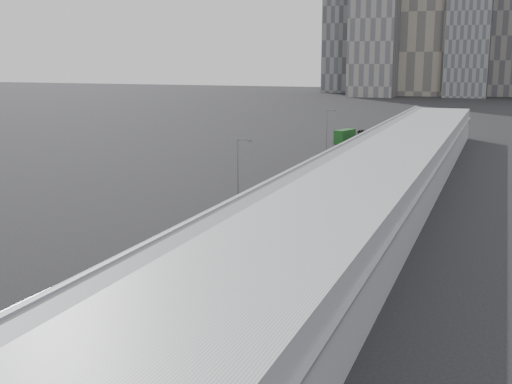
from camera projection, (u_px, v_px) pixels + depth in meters
The scene contains 21 objects.
sidewalk at pixel (344, 209), 77.85m from camera, with size 10.00×170.00×0.12m, color gray.
lane_line at pixel (263, 202), 81.56m from camera, with size 0.12×160.00×0.02m, color gold.
depot at pixel (378, 183), 75.75m from camera, with size 12.45×160.40×7.20m.
bus_0 at pixel (1, 360), 35.01m from camera, with size 3.24×13.90×4.04m.
bus_1 at pixel (142, 283), 47.65m from camera, with size 3.75×12.54×3.61m.
bus_2 at pixel (224, 236), 60.07m from camera, with size 2.86×12.86×3.75m.
bus_3 at pixel (280, 202), 74.85m from camera, with size 3.41×12.30×3.55m.
bus_4 at pixel (307, 180), 87.63m from camera, with size 3.06×13.09×3.80m.
bus_5 at pixel (332, 166), 99.17m from camera, with size 3.68×14.11×4.08m.
bus_6 at pixel (355, 153), 113.32m from camera, with size 3.61×13.25×3.83m.
bus_7 at pixel (368, 146), 122.89m from camera, with size 2.94×13.26×3.86m.
bus_8 at pixel (380, 137), 136.78m from camera, with size 3.76×13.21×3.81m.
tree_0 at pixel (123, 305), 39.07m from camera, with size 2.74×2.74×4.52m.
tree_1 at pixel (243, 230), 55.93m from camera, with size 2.12×2.12×4.31m.
tree_2 at pixel (326, 170), 81.60m from camera, with size 2.31×2.31×5.14m.
tree_3 at pixel (364, 153), 100.60m from camera, with size 1.04×1.04×4.19m.
tree_4 at pixel (389, 136), 126.16m from camera, with size 2.48×2.48×4.24m.
street_lamp_near at pixel (239, 167), 78.68m from camera, with size 2.04×0.22×8.39m.
street_lamp_far at pixel (328, 128), 122.47m from camera, with size 2.04×0.22×8.52m.
shipping_container at pixel (345, 136), 138.73m from camera, with size 2.21×5.73×2.97m, color #144216.
suv at pixel (362, 133), 152.14m from camera, with size 2.41×5.22×1.45m, color black.
Camera 1 is at (26.27, -19.61, 17.79)m, focal length 45.00 mm.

